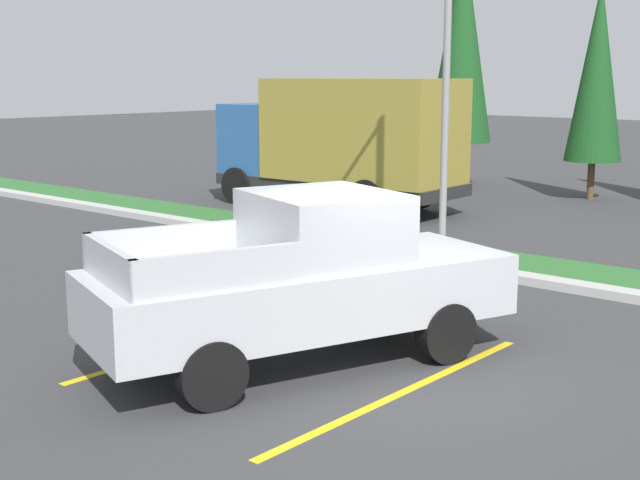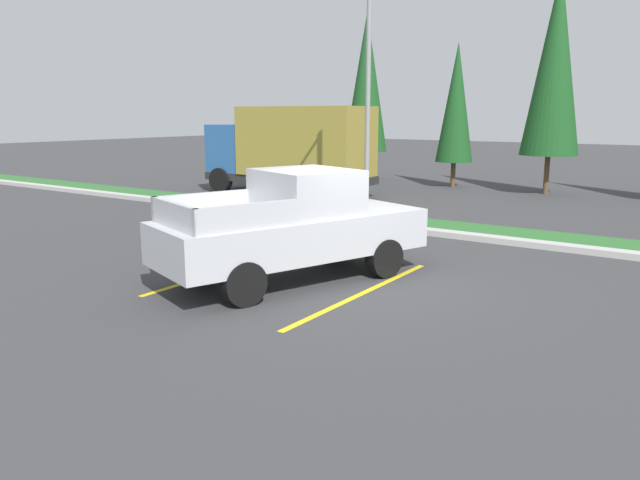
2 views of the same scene
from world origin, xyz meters
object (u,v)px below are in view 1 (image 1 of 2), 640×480
(street_light, at_px, (443,49))
(cypress_tree_leftmost, at_px, (461,40))
(cargo_truck_distant, at_px, (342,139))
(pickup_truck_main, at_px, (305,280))
(cypress_tree_left_inner, at_px, (597,72))

(street_light, xyz_separation_m, cypress_tree_leftmost, (-5.72, 9.88, 0.59))
(cargo_truck_distant, distance_m, cypress_tree_leftmost, 6.71)
(cargo_truck_distant, bearing_deg, pickup_truck_main, -52.62)
(pickup_truck_main, xyz_separation_m, cypress_tree_leftmost, (-7.92, 16.18, 3.51))
(cypress_tree_leftmost, xyz_separation_m, cypress_tree_left_inner, (4.53, -0.19, -0.98))
(pickup_truck_main, relative_size, cargo_truck_distant, 0.81)
(pickup_truck_main, relative_size, street_light, 0.81)
(cargo_truck_distant, xyz_separation_m, cypress_tree_left_inner, (4.28, 5.95, 1.73))
(street_light, bearing_deg, cargo_truck_distant, 145.64)
(cargo_truck_distant, height_order, cypress_tree_left_inner, cypress_tree_left_inner)
(street_light, relative_size, cypress_tree_leftmost, 0.88)
(cargo_truck_distant, xyz_separation_m, street_light, (5.47, -3.74, 2.11))
(pickup_truck_main, xyz_separation_m, cypress_tree_left_inner, (-3.39, 15.99, 2.54))
(pickup_truck_main, distance_m, cargo_truck_distant, 12.66)
(cargo_truck_distant, bearing_deg, cypress_tree_leftmost, 92.31)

